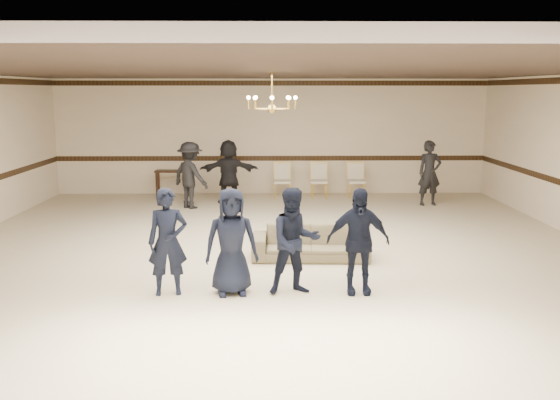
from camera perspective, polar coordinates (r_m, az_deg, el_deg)
The scene contains 16 objects.
room at distance 10.09m, azimuth -0.72°, elevation 2.98°, with size 12.01×14.01×3.21m.
chair_rail at distance 17.10m, azimuth -0.83°, elevation 3.94°, with size 12.00×0.02×0.14m, color black.
crown_molding at distance 16.99m, azimuth -0.85°, elevation 10.92°, with size 12.00×0.02×0.14m, color black.
chandelier at distance 11.01m, azimuth -0.76°, elevation 10.24°, with size 0.94×0.94×0.89m, color gold, non-canonical shape.
boy_a at distance 8.75m, azimuth -10.50°, elevation -3.88°, with size 0.56×0.37×1.53m, color black.
boy_b at distance 8.64m, azimuth -4.59°, elevation -3.91°, with size 0.75×0.49×1.53m, color black.
boy_c at distance 8.63m, azimuth 1.40°, elevation -3.89°, with size 0.75×0.58×1.53m, color black.
boy_d at distance 8.72m, azimuth 7.33°, elevation -3.84°, with size 0.90×0.37×1.53m, color black.
settee at distance 10.52m, azimuth 2.89°, elevation -3.97°, with size 2.01×0.79×0.59m, color #736A4C.
adult_left at distance 15.11m, azimuth -8.42°, elevation 2.32°, with size 1.06×0.61×1.64m, color black.
adult_mid at distance 15.71m, azimuth -4.83°, elevation 2.69°, with size 1.52×0.49×1.64m, color black.
adult_right at distance 15.81m, azimuth 13.86°, elevation 2.47°, with size 0.60×0.39×1.64m, color black.
banquet_chair_left at distance 16.38m, azimuth 0.23°, elevation 1.79°, with size 0.45×0.45×0.94m, color beige, non-canonical shape.
banquet_chair_mid at distance 16.43m, azimuth 3.72°, elevation 1.79°, with size 0.45×0.45×0.94m, color beige, non-canonical shape.
banquet_chair_right at distance 16.54m, azimuth 7.17°, elevation 1.79°, with size 0.45×0.45×0.94m, color beige, non-canonical shape.
console_table at distance 16.80m, azimuth -10.08°, elevation 1.51°, with size 0.89×0.38×0.75m, color black.
Camera 1 is at (-0.05, -10.01, 2.87)m, focal length 38.95 mm.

